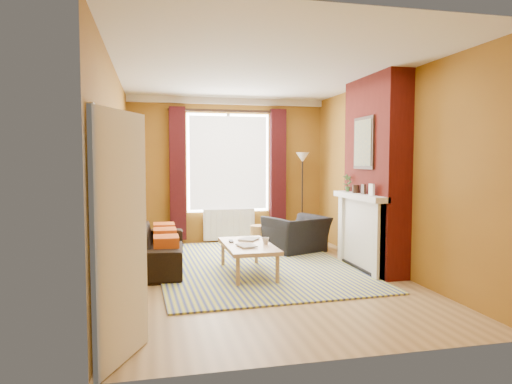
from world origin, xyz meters
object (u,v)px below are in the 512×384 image
(coffee_table, at_px, (248,247))
(wicker_stool, at_px, (260,237))
(armchair, at_px, (297,234))
(sofa, at_px, (155,247))
(floor_lamp, at_px, (302,171))

(coffee_table, height_order, wicker_stool, coffee_table)
(armchair, distance_m, wicker_stool, 0.71)
(armchair, distance_m, coffee_table, 1.78)
(armchair, xyz_separation_m, wicker_stool, (-0.56, 0.43, -0.10))
(sofa, height_order, armchair, armchair)
(sofa, bearing_deg, wicker_stool, -56.94)
(sofa, relative_size, wicker_stool, 4.92)
(coffee_table, relative_size, wicker_stool, 3.08)
(sofa, relative_size, floor_lamp, 1.19)
(sofa, bearing_deg, armchair, -72.07)
(floor_lamp, bearing_deg, coffee_table, -124.27)
(wicker_stool, bearing_deg, coffee_table, -108.10)
(armchair, bearing_deg, wicker_stool, -59.21)
(sofa, distance_m, coffee_table, 1.47)
(coffee_table, distance_m, floor_lamp, 2.94)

